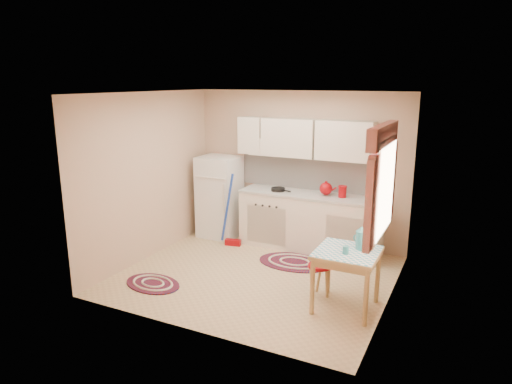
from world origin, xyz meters
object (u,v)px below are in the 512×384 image
(table, at_px, (346,280))
(stool, at_px, (319,280))
(fridge, at_px, (220,197))
(base_cabinets, at_px, (310,223))

(table, xyz_separation_m, stool, (-0.38, 0.17, -0.15))
(fridge, xyz_separation_m, stool, (2.29, -1.46, -0.49))
(fridge, distance_m, table, 3.15)
(base_cabinets, height_order, table, base_cabinets)
(base_cabinets, distance_m, stool, 1.66)
(base_cabinets, xyz_separation_m, table, (1.05, -1.67, -0.08))
(table, bearing_deg, stool, 156.50)
(fridge, distance_m, base_cabinets, 1.65)
(base_cabinets, relative_size, table, 3.12)
(table, height_order, stool, table)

